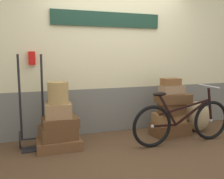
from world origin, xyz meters
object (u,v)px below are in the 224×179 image
at_px(suitcase_1, 58,132).
at_px(luggage_trolley, 33,125).
at_px(suitcase_8, 172,89).
at_px(suitcase_0, 59,143).
at_px(suitcase_5, 169,118).
at_px(suitcase_3, 58,111).
at_px(suitcase_4, 170,129).
at_px(suitcase_7, 173,98).
at_px(burlap_sack, 197,116).
at_px(suitcase_6, 172,108).
at_px(bicycle, 183,121).
at_px(suitcase_9, 171,82).
at_px(suitcase_2, 60,122).
at_px(wicker_basket, 58,93).

relative_size(suitcase_1, luggage_trolley, 0.37).
bearing_deg(luggage_trolley, suitcase_8, -3.26).
bearing_deg(suitcase_0, suitcase_5, 2.42).
xyz_separation_m(suitcase_3, suitcase_4, (1.85, -0.01, -0.45)).
xyz_separation_m(suitcase_7, burlap_sack, (0.54, 0.03, -0.36)).
relative_size(suitcase_0, luggage_trolley, 0.46).
xyz_separation_m(suitcase_0, suitcase_7, (1.89, -0.02, 0.56)).
bearing_deg(suitcase_3, suitcase_6, 4.66).
xyz_separation_m(suitcase_5, bicycle, (-0.04, -0.46, 0.06)).
bearing_deg(suitcase_9, suitcase_6, -60.78).
height_order(suitcase_2, suitcase_9, suitcase_9).
relative_size(suitcase_0, suitcase_1, 1.24).
bearing_deg(luggage_trolley, bicycle, -14.52).
bearing_deg(suitcase_4, suitcase_1, 173.16).
xyz_separation_m(wicker_basket, burlap_sack, (2.42, 0.01, -0.55)).
xyz_separation_m(suitcase_5, suitcase_6, (0.03, -0.05, 0.17)).
bearing_deg(suitcase_1, suitcase_4, -6.40).
relative_size(suitcase_1, suitcase_8, 1.32).
xyz_separation_m(suitcase_2, suitcase_7, (1.86, -0.02, 0.24)).
bearing_deg(suitcase_2, suitcase_1, 171.94).
distance_m(suitcase_9, bicycle, 0.71).
bearing_deg(wicker_basket, suitcase_6, -0.83).
bearing_deg(burlap_sack, bicycle, -144.48).
xyz_separation_m(suitcase_4, burlap_sack, (0.58, 0.04, 0.16)).
distance_m(wicker_basket, luggage_trolley, 0.61).
height_order(suitcase_7, luggage_trolley, luggage_trolley).
height_order(suitcase_0, wicker_basket, wicker_basket).
distance_m(suitcase_4, suitcase_6, 0.35).
bearing_deg(suitcase_4, suitcase_8, 39.70).
xyz_separation_m(suitcase_4, suitcase_9, (0.01, 0.04, 0.79)).
bearing_deg(suitcase_1, suitcase_8, -5.47).
xyz_separation_m(suitcase_6, suitcase_9, (-0.02, 0.03, 0.45)).
relative_size(suitcase_2, suitcase_7, 0.92).
height_order(suitcase_6, wicker_basket, wicker_basket).
relative_size(suitcase_5, burlap_sack, 0.94).
bearing_deg(suitcase_3, bicycle, -7.96).
height_order(suitcase_1, burlap_sack, burlap_sack).
xyz_separation_m(suitcase_5, wicker_basket, (-1.84, -0.02, 0.53)).
xyz_separation_m(suitcase_7, bicycle, (-0.08, -0.41, -0.29)).
height_order(suitcase_4, bicycle, bicycle).
bearing_deg(suitcase_7, burlap_sack, 10.44).
distance_m(suitcase_2, suitcase_4, 1.85).
height_order(suitcase_4, suitcase_7, suitcase_7).
xyz_separation_m(suitcase_9, wicker_basket, (-1.85, -0.01, -0.09)).
bearing_deg(wicker_basket, suitcase_0, -147.32).
distance_m(suitcase_0, suitcase_2, 0.32).
bearing_deg(suitcase_3, suitcase_1, 137.21).
relative_size(suitcase_3, suitcase_4, 0.60).
bearing_deg(suitcase_0, wicker_basket, 34.11).
bearing_deg(suitcase_1, luggage_trolley, 153.75).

